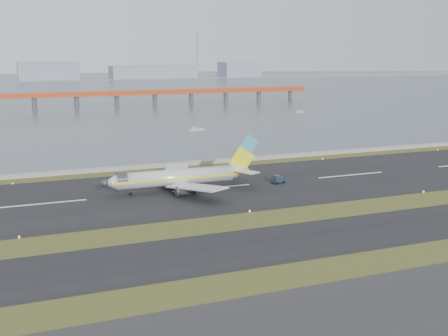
{
  "coord_description": "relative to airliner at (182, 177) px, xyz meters",
  "views": [
    {
      "loc": [
        -46.27,
        -94.45,
        32.37
      ],
      "look_at": [
        0.04,
        22.0,
        6.6
      ],
      "focal_mm": 45.0,
      "sensor_mm": 36.0,
      "label": 1
    }
  ],
  "objects": [
    {
      "name": "far_shoreline",
      "position": [
        21.08,
        589.93,
        2.61
      ],
      "size": [
        1400.0,
        80.0,
        60.5
      ],
      "color": "#8994A2",
      "rests_on": "ground"
    },
    {
      "name": "airliner",
      "position": [
        0.0,
        0.0,
        0.0
      ],
      "size": [
        38.52,
        32.89,
        12.8
      ],
      "color": "silver",
      "rests_on": "ground"
    },
    {
      "name": "runway_strip",
      "position": [
        7.46,
        -0.07,
        -3.41
      ],
      "size": [
        1000.0,
        45.0,
        0.1
      ],
      "primitive_type": "cube",
      "color": "black",
      "rests_on": "ground"
    },
    {
      "name": "ground",
      "position": [
        7.46,
        -30.07,
        -3.46
      ],
      "size": [
        1000.0,
        1000.0,
        0.0
      ],
      "primitive_type": "plane",
      "color": "#344217",
      "rests_on": "ground"
    },
    {
      "name": "pushback_tug",
      "position": [
        24.85,
        -1.3,
        -2.43
      ],
      "size": [
        3.71,
        2.75,
        2.13
      ],
      "rotation": [
        0.0,
        0.0,
        0.29
      ],
      "color": "#16273E",
      "rests_on": "ground"
    },
    {
      "name": "seawall",
      "position": [
        7.46,
        29.93,
        -2.96
      ],
      "size": [
        1000.0,
        2.5,
        1.0
      ],
      "primitive_type": "cube",
      "color": "gray",
      "rests_on": "ground"
    },
    {
      "name": "red_pier",
      "position": [
        27.46,
        219.93,
        3.82
      ],
      "size": [
        260.0,
        5.0,
        10.2
      ],
      "color": "#AB401D",
      "rests_on": "ground"
    },
    {
      "name": "taxiway_strip",
      "position": [
        7.46,
        -42.07,
        -3.41
      ],
      "size": [
        1000.0,
        18.0,
        0.1
      ],
      "primitive_type": "cube",
      "color": "black",
      "rests_on": "ground"
    },
    {
      "name": "workboat_far",
      "position": [
        113.86,
        146.66,
        -2.99
      ],
      "size": [
        6.44,
        3.62,
        1.49
      ],
      "rotation": [
        0.0,
        0.0,
        0.29
      ],
      "color": "#B4B4B8",
      "rests_on": "ground"
    },
    {
      "name": "workboat_near",
      "position": [
        36.96,
        98.4,
        -2.88
      ],
      "size": [
        7.94,
        4.7,
        1.84
      ],
      "rotation": [
        0.0,
        0.0,
        0.33
      ],
      "color": "#B4B4B8",
      "rests_on": "ground"
    },
    {
      "name": "bay_water",
      "position": [
        7.46,
        429.93,
        -3.46
      ],
      "size": [
        1400.0,
        800.0,
        1.3
      ],
      "primitive_type": "cube",
      "color": "#465465",
      "rests_on": "ground"
    }
  ]
}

